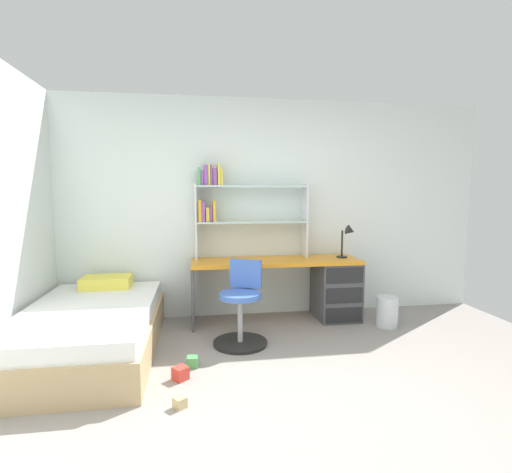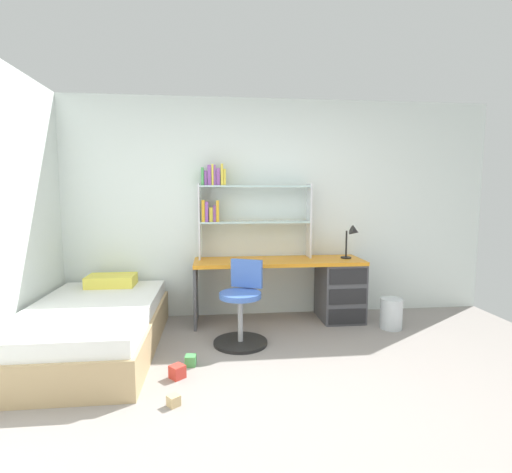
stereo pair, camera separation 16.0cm
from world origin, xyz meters
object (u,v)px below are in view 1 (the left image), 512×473
(waste_bin, at_px, (387,312))
(swivel_chair, at_px, (241,311))
(desk_lamp, at_px, (348,236))
(toy_block_green_2, at_px, (192,362))
(bed_platform, at_px, (91,330))
(desk, at_px, (318,285))
(bookshelf_hutch, at_px, (234,204))
(toy_block_natural_0, at_px, (180,402))
(toy_block_red_1, at_px, (180,373))

(waste_bin, bearing_deg, swivel_chair, -171.81)
(desk_lamp, relative_size, toy_block_green_2, 4.32)
(desk_lamp, height_order, bed_platform, desk_lamp)
(desk, distance_m, bookshelf_hutch, 1.34)
(waste_bin, height_order, toy_block_natural_0, waste_bin)
(toy_block_red_1, distance_m, toy_block_green_2, 0.23)
(toy_block_natural_0, xyz_separation_m, toy_block_red_1, (-0.01, 0.41, 0.01))
(toy_block_green_2, bearing_deg, toy_block_red_1, -113.21)
(bookshelf_hutch, bearing_deg, toy_block_green_2, -111.24)
(toy_block_natural_0, bearing_deg, bookshelf_hutch, 73.27)
(desk_lamp, height_order, toy_block_natural_0, desk_lamp)
(desk_lamp, height_order, waste_bin, desk_lamp)
(waste_bin, height_order, toy_block_red_1, waste_bin)
(bookshelf_hutch, bearing_deg, desk_lamp, -7.96)
(waste_bin, distance_m, toy_block_green_2, 2.20)
(bed_platform, xyz_separation_m, waste_bin, (2.99, 0.28, -0.06))
(waste_bin, bearing_deg, toy_block_natural_0, -148.94)
(desk, bearing_deg, bookshelf_hutch, 170.35)
(bookshelf_hutch, relative_size, waste_bin, 3.91)
(desk_lamp, bearing_deg, waste_bin, -48.15)
(bookshelf_hutch, relative_size, desk_lamp, 3.34)
(desk, xyz_separation_m, bookshelf_hutch, (-0.95, 0.16, 0.93))
(desk_lamp, xyz_separation_m, toy_block_red_1, (-1.86, -1.25, -0.91))
(bookshelf_hutch, distance_m, desk_lamp, 1.36)
(desk, xyz_separation_m, desk_lamp, (0.34, -0.02, 0.56))
(desk, bearing_deg, desk_lamp, -3.21)
(desk, bearing_deg, toy_block_red_1, -140.00)
(desk_lamp, bearing_deg, desk, 176.79)
(waste_bin, bearing_deg, toy_block_red_1, -157.61)
(desk, relative_size, bed_platform, 0.99)
(bookshelf_hutch, relative_size, bed_platform, 0.67)
(desk, bearing_deg, toy_block_green_2, -143.33)
(bed_platform, relative_size, toy_block_red_1, 18.73)
(swivel_chair, relative_size, toy_block_red_1, 7.83)
(desk, distance_m, swivel_chair, 1.14)
(desk_lamp, distance_m, bed_platform, 2.85)
(desk, height_order, waste_bin, desk)
(toy_block_green_2, bearing_deg, toy_block_natural_0, -97.18)
(bookshelf_hutch, distance_m, swivel_chair, 1.28)
(bed_platform, xyz_separation_m, toy_block_red_1, (0.82, -0.62, -0.17))
(toy_block_green_2, bearing_deg, swivel_chair, 44.40)
(bed_platform, height_order, toy_block_natural_0, bed_platform)
(waste_bin, bearing_deg, desk_lamp, 131.85)
(desk, height_order, swivel_chair, swivel_chair)
(swivel_chair, bearing_deg, desk_lamp, 24.31)
(desk_lamp, height_order, toy_block_green_2, desk_lamp)
(toy_block_red_1, bearing_deg, waste_bin, 22.39)
(desk, bearing_deg, waste_bin, -29.58)
(bed_platform, bearing_deg, swivel_chair, 2.01)
(swivel_chair, relative_size, bed_platform, 0.42)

